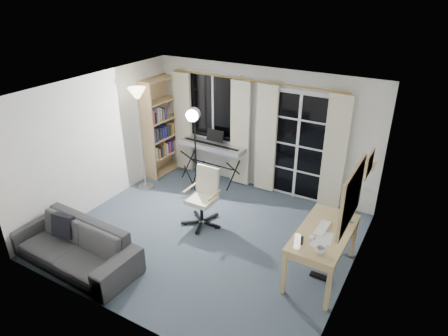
% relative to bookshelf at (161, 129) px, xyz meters
% --- Properties ---
extents(floor, '(4.50, 4.00, 0.02)m').
position_rel_bookshelf_xyz_m(floor, '(2.13, -1.59, -0.98)').
color(floor, '#3C4957').
rests_on(floor, ground).
extents(window, '(1.20, 0.08, 1.40)m').
position_rel_bookshelf_xyz_m(window, '(1.08, 0.39, 0.53)').
color(window, white).
rests_on(window, floor).
extents(french_door, '(1.32, 0.09, 2.11)m').
position_rel_bookshelf_xyz_m(french_door, '(2.88, 0.39, 0.06)').
color(french_door, white).
rests_on(french_door, floor).
extents(curtains, '(3.60, 0.07, 2.13)m').
position_rel_bookshelf_xyz_m(curtains, '(1.99, 0.29, 0.12)').
color(curtains, gold).
rests_on(curtains, floor).
extents(bookshelf, '(0.35, 0.96, 2.04)m').
position_rel_bookshelf_xyz_m(bookshelf, '(0.00, 0.00, 0.00)').
color(bookshelf, tan).
rests_on(bookshelf, floor).
extents(torchiere_lamp, '(0.39, 0.39, 2.03)m').
position_rel_bookshelf_xyz_m(torchiere_lamp, '(0.17, -0.80, 0.67)').
color(torchiere_lamp, '#B2B2B7').
rests_on(torchiere_lamp, floor).
extents(keyboard_piano, '(1.41, 0.71, 1.02)m').
position_rel_bookshelf_xyz_m(keyboard_piano, '(1.19, 0.11, -0.20)').
color(keyboard_piano, black).
rests_on(keyboard_piano, floor).
extents(studio_light, '(0.39, 0.39, 1.80)m').
position_rel_bookshelf_xyz_m(studio_light, '(1.24, -0.58, 0.48)').
color(studio_light, black).
rests_on(studio_light, floor).
extents(office_chair, '(0.66, 0.70, 1.00)m').
position_rel_bookshelf_xyz_m(office_chair, '(1.87, -1.22, -0.38)').
color(office_chair, black).
rests_on(office_chair, floor).
extents(desk, '(0.69, 1.35, 0.72)m').
position_rel_bookshelf_xyz_m(desk, '(4.01, -1.56, -0.34)').
color(desk, tan).
rests_on(desk, floor).
extents(monitor, '(0.17, 0.52, 0.45)m').
position_rel_bookshelf_xyz_m(monitor, '(4.20, -1.11, 0.02)').
color(monitor, silver).
rests_on(monitor, desk).
extents(desk_clutter, '(0.43, 0.81, 0.91)m').
position_rel_bookshelf_xyz_m(desk_clutter, '(3.94, -1.78, -0.41)').
color(desk_clutter, white).
rests_on(desk_clutter, desk).
extents(mug, '(0.12, 0.09, 0.12)m').
position_rel_bookshelf_xyz_m(mug, '(4.11, -2.06, -0.19)').
color(mug, silver).
rests_on(mug, desk).
extents(wall_mirror, '(0.04, 0.94, 0.74)m').
position_rel_bookshelf_xyz_m(wall_mirror, '(4.35, -1.94, 0.58)').
color(wall_mirror, tan).
rests_on(wall_mirror, floor).
extents(framed_print, '(0.03, 0.42, 0.32)m').
position_rel_bookshelf_xyz_m(framed_print, '(4.36, -1.04, 0.63)').
color(framed_print, tan).
rests_on(framed_print, floor).
extents(wall_shelf, '(0.16, 0.30, 0.18)m').
position_rel_bookshelf_xyz_m(wall_shelf, '(4.29, -0.54, 0.44)').
color(wall_shelf, tan).
rests_on(wall_shelf, floor).
extents(sofa, '(2.10, 0.68, 0.81)m').
position_rel_bookshelf_xyz_m(sofa, '(0.79, -3.13, -0.56)').
color(sofa, '#2A2A2D').
rests_on(sofa, floor).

